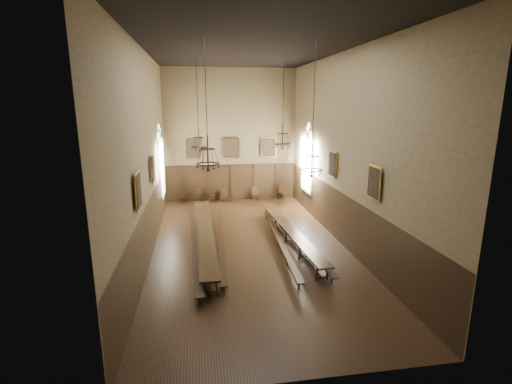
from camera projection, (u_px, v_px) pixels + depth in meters
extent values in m
cube|color=black|center=(249.00, 246.00, 17.78)|extent=(9.00, 18.00, 0.02)
cube|color=black|center=(248.00, 47.00, 15.68)|extent=(9.00, 18.00, 0.02)
cube|color=olive|center=(231.00, 136.00, 25.39)|extent=(9.00, 0.02, 9.00)
cube|color=olive|center=(305.00, 205.00, 8.07)|extent=(9.00, 0.02, 9.00)
cube|color=olive|center=(146.00, 155.00, 16.05)|extent=(0.02, 18.00, 9.00)
cube|color=olive|center=(344.00, 151.00, 17.41)|extent=(0.02, 18.00, 9.00)
cube|color=black|center=(205.00, 231.00, 17.52)|extent=(0.86, 10.54, 0.07)
cube|color=black|center=(290.00, 229.00, 18.08)|extent=(1.16, 9.14, 0.06)
cube|color=black|center=(195.00, 241.00, 17.16)|extent=(0.71, 10.56, 0.05)
cube|color=black|center=(221.00, 240.00, 17.47)|extent=(0.65, 9.36, 0.05)
cube|color=black|center=(279.00, 238.00, 17.66)|extent=(0.67, 9.25, 0.05)
cube|color=black|center=(298.00, 233.00, 18.29)|extent=(0.44, 9.94, 0.05)
cube|color=black|center=(183.00, 197.00, 25.43)|extent=(0.46, 0.46, 0.05)
cube|color=black|center=(183.00, 193.00, 25.53)|extent=(0.38, 0.12, 0.45)
cube|color=black|center=(198.00, 196.00, 25.51)|extent=(0.55, 0.55, 0.05)
cube|color=black|center=(198.00, 192.00, 25.63)|extent=(0.43, 0.17, 0.52)
cube|color=black|center=(212.00, 196.00, 25.63)|extent=(0.44, 0.44, 0.05)
cube|color=black|center=(212.00, 191.00, 25.75)|extent=(0.43, 0.05, 0.51)
cube|color=black|center=(225.00, 196.00, 25.77)|extent=(0.47, 0.47, 0.05)
cube|color=black|center=(225.00, 192.00, 25.88)|extent=(0.38, 0.14, 0.46)
cube|color=black|center=(255.00, 194.00, 26.06)|extent=(0.48, 0.48, 0.05)
cube|color=black|center=(254.00, 190.00, 26.18)|extent=(0.43, 0.10, 0.51)
cube|color=black|center=(282.00, 193.00, 26.35)|extent=(0.56, 0.56, 0.05)
cube|color=black|center=(281.00, 189.00, 26.47)|extent=(0.44, 0.17, 0.53)
cylinder|color=black|center=(197.00, 92.00, 18.61)|extent=(0.03, 0.03, 3.59)
torus|color=black|center=(199.00, 147.00, 19.25)|extent=(0.79, 0.79, 0.05)
torus|color=black|center=(199.00, 138.00, 19.14)|extent=(0.50, 0.50, 0.04)
cylinder|color=black|center=(199.00, 139.00, 19.16)|extent=(0.06, 0.06, 1.11)
cylinder|color=black|center=(283.00, 90.00, 18.44)|extent=(0.03, 0.03, 3.34)
torus|color=black|center=(283.00, 144.00, 19.07)|extent=(0.84, 0.84, 0.05)
torus|color=black|center=(283.00, 133.00, 18.94)|extent=(0.53, 0.53, 0.04)
cylinder|color=black|center=(283.00, 135.00, 18.96)|extent=(0.06, 0.06, 1.18)
cylinder|color=black|center=(206.00, 87.00, 13.37)|extent=(0.03, 0.03, 3.49)
torus|color=black|center=(208.00, 164.00, 14.02)|extent=(0.87, 0.87, 0.05)
torus|color=black|center=(208.00, 149.00, 13.89)|extent=(0.55, 0.55, 0.04)
cylinder|color=black|center=(208.00, 152.00, 13.92)|extent=(0.06, 0.06, 1.23)
cylinder|color=black|center=(314.00, 93.00, 14.42)|extent=(0.03, 0.03, 3.89)
torus|color=black|center=(311.00, 170.00, 15.13)|extent=(0.89, 0.89, 0.05)
torus|color=black|center=(312.00, 156.00, 14.99)|extent=(0.57, 0.57, 0.04)
cylinder|color=black|center=(312.00, 159.00, 15.02)|extent=(0.06, 0.06, 1.26)
cube|color=#B78A2C|center=(193.00, 148.00, 25.06)|extent=(1.10, 0.12, 1.40)
cube|color=black|center=(193.00, 148.00, 25.06)|extent=(0.98, 0.02, 1.28)
cube|color=#B78A2C|center=(231.00, 148.00, 25.45)|extent=(1.10, 0.12, 1.40)
cube|color=black|center=(231.00, 148.00, 25.45)|extent=(0.98, 0.02, 1.28)
cube|color=#B78A2C|center=(268.00, 147.00, 25.84)|extent=(1.10, 0.12, 1.40)
cube|color=black|center=(268.00, 147.00, 25.84)|extent=(0.98, 0.02, 1.28)
cube|color=#B78A2C|center=(153.00, 169.00, 17.22)|extent=(0.12, 1.00, 1.30)
cube|color=black|center=(153.00, 169.00, 17.22)|extent=(0.02, 0.88, 1.18)
cube|color=#B78A2C|center=(138.00, 191.00, 12.89)|extent=(0.12, 1.00, 1.30)
cube|color=black|center=(138.00, 191.00, 12.89)|extent=(0.02, 0.88, 1.18)
cube|color=#B78A2C|center=(333.00, 164.00, 18.53)|extent=(0.12, 1.00, 1.30)
cube|color=black|center=(333.00, 164.00, 18.53)|extent=(0.02, 0.88, 1.18)
cube|color=#B78A2C|center=(374.00, 183.00, 14.21)|extent=(0.12, 1.00, 1.30)
cube|color=black|center=(374.00, 183.00, 14.21)|extent=(0.02, 0.88, 1.18)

